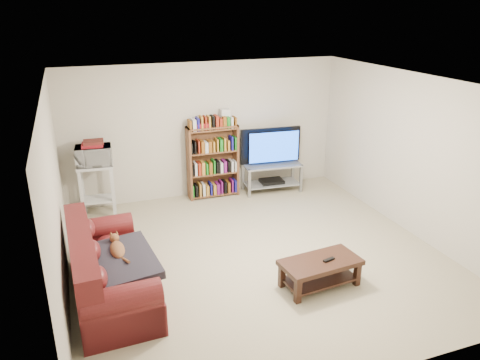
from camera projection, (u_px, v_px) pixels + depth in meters
name	position (u px, v px, depth m)	size (l,w,h in m)	color
floor	(256.00, 255.00, 6.59)	(5.00, 5.00, 0.00)	#BFB38E
ceiling	(259.00, 83.00, 5.74)	(5.00, 5.00, 0.00)	white
wall_back	(205.00, 130.00, 8.36)	(5.00, 5.00, 0.00)	beige
wall_front	(368.00, 269.00, 3.97)	(5.00, 5.00, 0.00)	beige
wall_left	(56.00, 201.00, 5.36)	(5.00, 5.00, 0.00)	beige
wall_right	(413.00, 155.00, 6.97)	(5.00, 5.00, 0.00)	beige
sofa	(105.00, 274.00, 5.55)	(0.93, 2.03, 0.86)	maroon
blanket	(120.00, 261.00, 5.43)	(0.77, 1.00, 0.10)	#28252F
cat	(117.00, 250.00, 5.56)	(0.22, 0.54, 0.16)	brown
coffee_table	(320.00, 268.00, 5.78)	(1.03, 0.58, 0.36)	black
remote	(329.00, 260.00, 5.74)	(0.16, 0.04, 0.02)	black
tv_stand	(272.00, 173.00, 8.74)	(1.10, 0.57, 0.53)	#999EA3
television	(272.00, 147.00, 8.56)	(1.15, 0.15, 0.66)	black
dvd_player	(272.00, 181.00, 8.80)	(0.43, 0.30, 0.06)	black
bookshelf	(213.00, 161.00, 8.39)	(0.92, 0.29, 1.32)	brown
shelf_clutter	(217.00, 119.00, 8.17)	(0.67, 0.21, 0.28)	silver
microwave_stand	(97.00, 183.00, 7.60)	(0.60, 0.46, 0.90)	silver
microwave	(94.00, 156.00, 7.44)	(0.55, 0.38, 0.31)	silver
game_boxes	(92.00, 145.00, 7.37)	(0.33, 0.29, 0.05)	maroon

